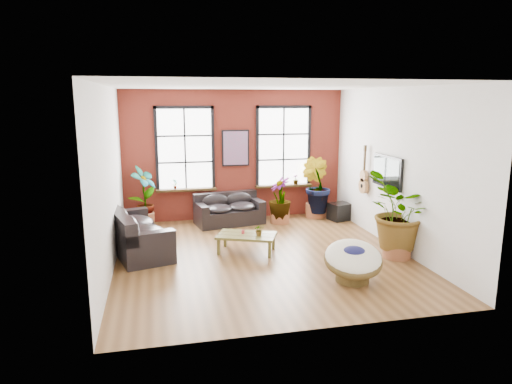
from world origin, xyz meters
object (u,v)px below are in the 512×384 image
coffee_table (247,236)px  sofa_back (229,210)px  papasan_chair (353,260)px  sofa_left (135,233)px

coffee_table → sofa_back: bearing=112.9°
sofa_back → papasan_chair: 4.65m
sofa_back → coffee_table: (0.00, -2.39, -0.01)m
sofa_left → coffee_table: sofa_left is taller
coffee_table → papasan_chair: 2.53m
sofa_left → coffee_table: 2.41m
sofa_back → coffee_table: size_ratio=1.33×
sofa_left → papasan_chair: 4.67m
sofa_left → papasan_chair: bearing=-138.6°
sofa_left → papasan_chair: size_ratio=1.98×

